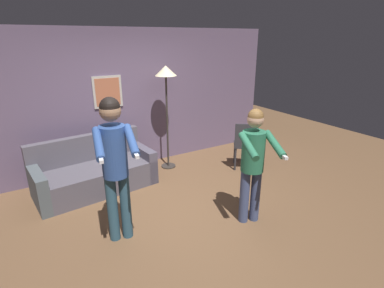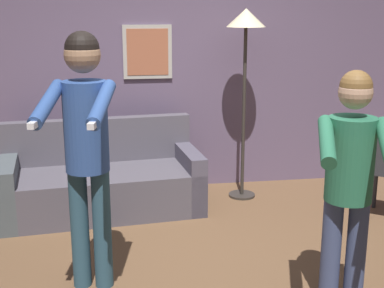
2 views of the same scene
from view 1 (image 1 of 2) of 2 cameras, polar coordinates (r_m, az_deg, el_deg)
name	(u,v)px [view 1 (image 1 of 2)]	position (r m, az deg, el deg)	size (l,w,h in m)	color
ground_plane	(181,215)	(4.46, -2.10, -13.33)	(12.00, 12.00, 0.00)	brown
back_wall_assembly	(125,101)	(5.79, -12.68, 8.02)	(6.40, 0.09, 2.60)	#64526D
couch	(95,173)	(5.28, -18.04, -5.35)	(1.98, 1.03, 0.87)	#534E58
torchiere_lamp	(166,81)	(5.52, -4.98, 11.93)	(0.39, 0.39, 1.95)	#332D28
person_standing_left	(115,157)	(3.58, -14.54, -2.41)	(0.53, 0.78, 1.82)	#2B4E61
person_standing_right	(253,158)	(3.96, 11.60, -2.54)	(0.56, 0.71, 1.60)	#3D4A71
dining_chair_distant	(245,143)	(5.78, 10.13, 0.18)	(0.59, 0.59, 0.93)	#2D2D33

